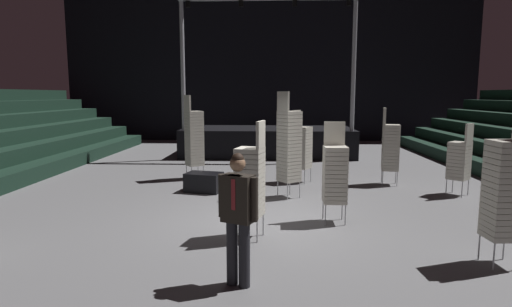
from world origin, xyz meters
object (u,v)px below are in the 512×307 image
Objects in this scene: equipment_road_case at (204,182)px; chair_stack_aisle_left at (335,173)px; chair_stack_front_right at (390,147)px; stage_riser at (268,139)px; chair_stack_front_left at (289,145)px; chair_stack_mid_left at (250,180)px; chair_stack_mid_right at (194,137)px; man_with_tie at (238,212)px; chair_stack_rear_left at (302,147)px; chair_stack_rear_centre at (460,159)px; chair_stack_rear_right at (505,188)px.

chair_stack_aisle_left is at bearing -40.01° from equipment_road_case.
chair_stack_front_right reaches higher than equipment_road_case.
stage_riser is at bearing -138.43° from chair_stack_front_right.
chair_stack_front_left reaches higher than equipment_road_case.
chair_stack_mid_right is (-1.94, 5.12, 0.21)m from chair_stack_mid_left.
chair_stack_mid_left is at bearing -67.73° from man_with_tie.
equipment_road_case is at bearing -31.83° from chair_stack_rear_left.
chair_stack_front_left reaches higher than chair_stack_rear_left.
chair_stack_rear_centre is 6.42m from equipment_road_case.
chair_stack_front_left reaches higher than chair_stack_rear_right.
man_with_tie is 0.86× the size of chair_stack_rear_left.
man_with_tie is at bearing -179.20° from chair_stack_rear_centre.
man_with_tie is at bearing -19.74° from chair_stack_front_right.
chair_stack_front_left is (0.61, -7.27, 0.62)m from stage_riser.
chair_stack_front_right is 4.11m from chair_stack_aisle_left.
chair_stack_mid_right is 1.07× the size of chair_stack_rear_right.
chair_stack_mid_right is 1.26× the size of chair_stack_aisle_left.
chair_stack_front_right is at bearing 49.48° from chair_stack_mid_right.
chair_stack_rear_left reaches higher than man_with_tie.
chair_stack_aisle_left is at bearing 37.33° from chair_stack_rear_left.
chair_stack_front_left is at bearing -75.75° from man_with_tie.
chair_stack_front_left is 1.30× the size of chair_stack_aisle_left.
chair_stack_rear_centre is at bearing 59.33° from chair_stack_front_right.
man_with_tie is 1.86m from chair_stack_mid_left.
chair_stack_aisle_left is 3.96m from equipment_road_case.
chair_stack_mid_left is at bearing -28.40° from chair_stack_front_right.
equipment_road_case is (-1.55, -6.74, -0.41)m from stage_riser.
stage_riser is 3.93× the size of man_with_tie.
chair_stack_mid_right is at bearing 38.77° from chair_stack_rear_right.
chair_stack_front_right is at bearing -58.59° from stage_riser.
stage_riser is 9.36m from chair_stack_aisle_left.
stage_riser is 5.55m from chair_stack_rear_left.
chair_stack_rear_right is (2.52, -5.79, 0.13)m from chair_stack_rear_left.
chair_stack_mid_right is 3.17m from chair_stack_rear_left.
chair_stack_mid_left is 1.00× the size of chair_stack_rear_left.
chair_stack_mid_right is at bearing -112.39° from stage_riser.
stage_riser reaches higher than chair_stack_front_left.
equipment_road_case is (0.55, -1.64, -0.99)m from chair_stack_mid_right.
chair_stack_aisle_left is at bearing -96.16° from man_with_tie.
equipment_road_case is at bearing 133.84° from chair_stack_rear_centre.
chair_stack_aisle_left is (1.65, 2.83, -0.01)m from man_with_tie.
chair_stack_rear_right reaches higher than chair_stack_front_right.
chair_stack_front_left is 3.05m from chair_stack_mid_left.
chair_stack_front_right is at bearing 116.01° from chair_stack_rear_left.
chair_stack_front_right reaches higher than chair_stack_rear_left.
stage_riser is 8.39m from chair_stack_rear_centre.
chair_stack_mid_right is at bearing -85.76° from chair_stack_front_right.
stage_riser is 3.37× the size of chair_stack_rear_left.
chair_stack_mid_right is 1.38× the size of chair_stack_rear_centre.
chair_stack_rear_right is at bearing 136.93° from chair_stack_aisle_left.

